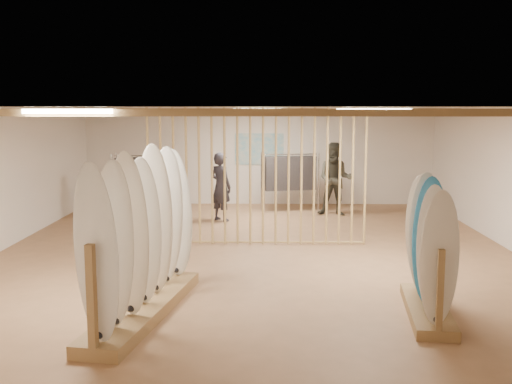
{
  "coord_description": "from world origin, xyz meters",
  "views": [
    {
      "loc": [
        0.17,
        -11.23,
        2.8
      ],
      "look_at": [
        0.0,
        0.0,
        1.2
      ],
      "focal_mm": 42.0,
      "sensor_mm": 36.0,
      "label": 1
    }
  ],
  "objects_px": {
    "rack_left": "(143,260)",
    "shopper_a": "(221,182)",
    "clothing_rack_a": "(144,176)",
    "shopper_b": "(335,174)",
    "rack_right": "(429,269)",
    "clothing_rack_b": "(290,173)"
  },
  "relations": [
    {
      "from": "rack_left",
      "to": "shopper_a",
      "type": "xyz_separation_m",
      "value": [
        0.54,
        6.82,
        0.2
      ]
    },
    {
      "from": "rack_left",
      "to": "shopper_a",
      "type": "relative_size",
      "value": 1.67
    },
    {
      "from": "clothing_rack_a",
      "to": "shopper_a",
      "type": "bearing_deg",
      "value": -9.26
    },
    {
      "from": "clothing_rack_a",
      "to": "shopper_b",
      "type": "xyz_separation_m",
      "value": [
        4.88,
        0.42,
        0.01
      ]
    },
    {
      "from": "clothing_rack_a",
      "to": "rack_left",
      "type": "bearing_deg",
      "value": -77.11
    },
    {
      "from": "rack_right",
      "to": "shopper_b",
      "type": "relative_size",
      "value": 0.95
    },
    {
      "from": "shopper_b",
      "to": "rack_left",
      "type": "bearing_deg",
      "value": -101.98
    },
    {
      "from": "rack_left",
      "to": "shopper_b",
      "type": "bearing_deg",
      "value": 75.4
    },
    {
      "from": "shopper_a",
      "to": "shopper_b",
      "type": "relative_size",
      "value": 0.9
    },
    {
      "from": "rack_left",
      "to": "clothing_rack_b",
      "type": "height_order",
      "value": "rack_left"
    },
    {
      "from": "clothing_rack_b",
      "to": "clothing_rack_a",
      "type": "bearing_deg",
      "value": -176.96
    },
    {
      "from": "shopper_a",
      "to": "shopper_b",
      "type": "bearing_deg",
      "value": -124.2
    },
    {
      "from": "clothing_rack_b",
      "to": "rack_left",
      "type": "bearing_deg",
      "value": -117.93
    },
    {
      "from": "clothing_rack_a",
      "to": "rack_right",
      "type": "bearing_deg",
      "value": -51.92
    },
    {
      "from": "rack_right",
      "to": "clothing_rack_a",
      "type": "xyz_separation_m",
      "value": [
        -5.26,
        7.14,
        0.42
      ]
    },
    {
      "from": "rack_right",
      "to": "shopper_a",
      "type": "xyz_separation_m",
      "value": [
        -3.3,
        6.76,
        0.32
      ]
    },
    {
      "from": "rack_left",
      "to": "clothing_rack_b",
      "type": "xyz_separation_m",
      "value": [
        2.3,
        8.22,
        0.28
      ]
    },
    {
      "from": "clothing_rack_a",
      "to": "shopper_b",
      "type": "relative_size",
      "value": 0.76
    },
    {
      "from": "rack_right",
      "to": "clothing_rack_b",
      "type": "xyz_separation_m",
      "value": [
        -1.54,
        8.16,
        0.39
      ]
    },
    {
      "from": "clothing_rack_b",
      "to": "shopper_b",
      "type": "xyz_separation_m",
      "value": [
        1.15,
        -0.6,
        0.04
      ]
    },
    {
      "from": "clothing_rack_b",
      "to": "shopper_a",
      "type": "bearing_deg",
      "value": -153.75
    },
    {
      "from": "rack_right",
      "to": "rack_left",
      "type": "bearing_deg",
      "value": -172.11
    }
  ]
}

